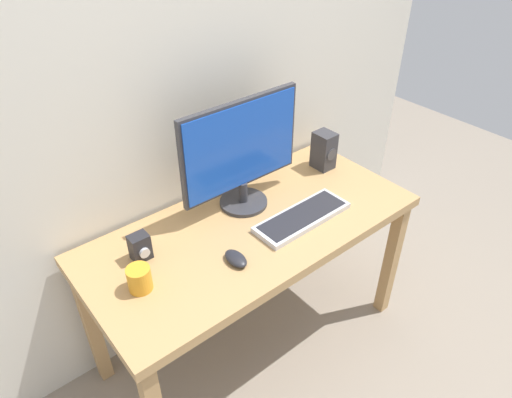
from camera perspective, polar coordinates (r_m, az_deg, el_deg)
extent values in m
plane|color=gray|center=(2.41, -0.36, -16.62)|extent=(6.00, 6.00, 0.00)
cube|color=silver|center=(1.82, -8.30, 22.34)|extent=(2.73, 0.04, 3.00)
cube|color=tan|center=(1.91, -0.43, -3.66)|extent=(1.39, 0.64, 0.04)
cube|color=tan|center=(2.39, 16.21, -7.17)|extent=(0.05, 0.05, 0.68)
cube|color=tan|center=(2.14, -19.48, -14.39)|extent=(0.05, 0.05, 0.68)
cube|color=tan|center=(2.64, 6.81, -1.10)|extent=(0.05, 0.05, 0.68)
cylinder|color=#333338|center=(2.01, -1.54, -0.37)|extent=(0.21, 0.21, 0.02)
cylinder|color=#333338|center=(1.98, -1.56, 0.87)|extent=(0.04, 0.04, 0.09)
cube|color=#333338|center=(1.87, -1.90, 6.65)|extent=(0.56, 0.02, 0.38)
cube|color=blue|center=(1.86, -1.63, 6.48)|extent=(0.53, 0.01, 0.36)
cube|color=silver|center=(1.92, 5.68, -2.24)|extent=(0.43, 0.16, 0.02)
cube|color=#232328|center=(1.92, 5.70, -1.94)|extent=(0.40, 0.13, 0.00)
ellipsoid|color=#232328|center=(1.72, -2.49, -7.29)|extent=(0.07, 0.11, 0.03)
cube|color=#333338|center=(2.24, 8.29, 5.92)|extent=(0.08, 0.10, 0.18)
cylinder|color=#3F3F44|center=(2.21, 9.25, 5.40)|extent=(0.06, 0.00, 0.06)
cube|color=#232328|center=(1.76, -14.02, -5.72)|extent=(0.07, 0.06, 0.10)
cylinder|color=silver|center=(1.74, -13.47, -6.44)|extent=(0.04, 0.01, 0.04)
cylinder|color=orange|center=(1.65, -14.08, -9.45)|extent=(0.08, 0.08, 0.09)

